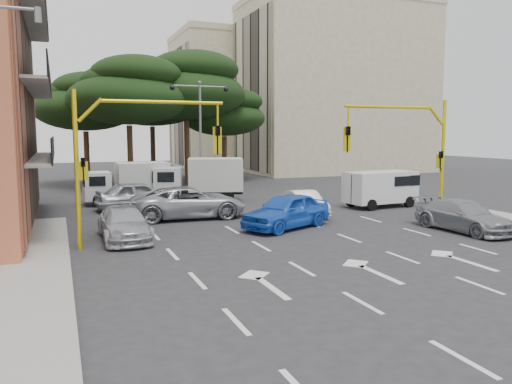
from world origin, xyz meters
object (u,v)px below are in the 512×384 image
car_silver_cross_a (189,202)px  van_white (380,189)px  street_lamp_center (200,118)px  signal_mast_right (414,144)px  box_truck_a (127,183)px  car_silver_cross_b (139,195)px  car_silver_wagon (124,223)px  signal_mast_left (126,147)px  box_truck_b (199,180)px  car_blue_compact (286,211)px  car_silver_parked (464,216)px  car_white_hatch (305,203)px

car_silver_cross_a → van_white: van_white is taller
car_silver_cross_a → street_lamp_center: bearing=-16.2°
signal_mast_right → box_truck_a: size_ratio=1.16×
street_lamp_center → car_silver_cross_b: (-5.00, -4.84, -4.60)m
car_silver_wagon → van_white: 15.75m
car_silver_wagon → van_white: van_white is taller
signal_mast_left → box_truck_b: (5.90, 11.08, -2.49)m
street_lamp_center → signal_mast_left: bearing=-115.9°
car_silver_wagon → car_blue_compact: bearing=-2.1°
car_blue_compact → box_truck_a: 12.44m
car_blue_compact → van_white: 8.92m
box_truck_a → box_truck_b: 4.49m
car_silver_wagon → van_white: bearing=13.4°
car_silver_parked → signal_mast_left: bearing=165.6°
box_truck_a → signal_mast_left: bearing=171.4°
signal_mast_left → car_silver_cross_b: signal_mast_left is taller
car_white_hatch → car_blue_compact: bearing=-124.0°
signal_mast_left → car_white_hatch: bearing=22.2°
car_blue_compact → car_silver_wagon: 7.31m
car_white_hatch → van_white: bearing=15.4°
box_truck_b → street_lamp_center: bearing=-1.5°
car_silver_cross_a → van_white: bearing=-89.1°
street_lamp_center → car_silver_cross_a: (-3.02, -8.65, -4.61)m
signal_mast_right → car_blue_compact: (-6.30, 1.01, -3.08)m
car_white_hatch → car_silver_wagon: bearing=-158.5°
car_white_hatch → car_silver_parked: size_ratio=0.83×
car_silver_cross_b → box_truck_b: (4.09, 1.91, 0.57)m
car_blue_compact → box_truck_b: size_ratio=0.84×
car_white_hatch → box_truck_a: box_truck_a is taller
signal_mast_right → box_truck_b: 13.73m
car_silver_cross_a → car_silver_cross_b: car_silver_cross_b is taller
signal_mast_right → box_truck_b: signal_mast_right is taller
signal_mast_left → car_blue_compact: 7.99m
signal_mast_left → van_white: bearing=17.9°
car_blue_compact → car_silver_cross_a: size_ratio=0.80×
car_silver_parked → car_silver_wagon: bearing=160.9°
car_silver_cross_a → car_silver_parked: car_silver_cross_a is taller
car_silver_wagon → car_silver_cross_a: 5.59m
street_lamp_center → car_silver_cross_b: street_lamp_center is taller
car_blue_compact → car_silver_parked: (7.10, -3.59, -0.12)m
signal_mast_right → car_silver_cross_b: signal_mast_right is taller
box_truck_b → car_silver_cross_a: bearing=175.4°
street_lamp_center → box_truck_b: size_ratio=1.37×
car_silver_cross_b → signal_mast_right: bearing=-134.1°
signal_mast_right → signal_mast_left: size_ratio=1.00×
van_white → box_truck_b: size_ratio=0.76×
car_silver_cross_b → box_truck_b: size_ratio=0.85×
car_silver_wagon → car_silver_parked: (14.41, -3.84, 0.02)m
street_lamp_center → car_silver_cross_a: street_lamp_center is taller
car_blue_compact → box_truck_b: (-1.41, 10.07, 0.58)m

